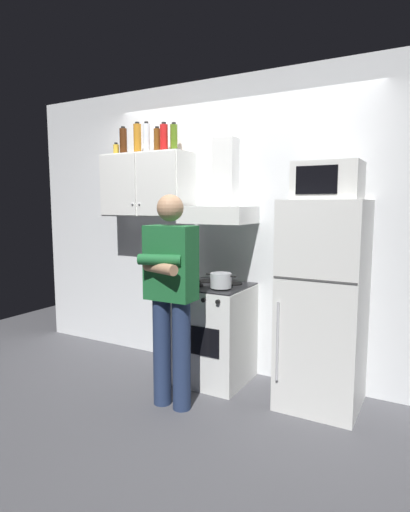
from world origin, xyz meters
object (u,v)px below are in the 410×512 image
object	(u,v)px
bottle_liquor_amber	(137,139)
bottle_soda_red	(164,138)
upper_cabinet	(147,185)
refrigerator	(323,305)
bottle_olive_oil	(174,138)
microwave	(328,181)
person_standing	(171,293)
stove_oven	(214,333)
cooking_pot	(221,280)
bottle_spice_jar	(116,150)
range_hood	(221,201)
bottle_vodka_clear	(147,138)
bottle_rum_dark	(123,141)
bottle_beer_brown	(157,140)

from	to	relation	value
bottle_liquor_amber	bottle_soda_red	size ratio (longest dim) A/B	1.11
upper_cabinet	bottle_liquor_amber	distance (m)	0.46
refrigerator	bottle_olive_oil	xyz separation A→B (m)	(-1.45, 0.15, 1.38)
microwave	person_standing	distance (m)	1.45
stove_oven	cooking_pot	world-z (taller)	cooking_pot
bottle_olive_oil	bottle_spice_jar	size ratio (longest dim) A/B	2.18
bottle_soda_red	bottle_olive_oil	bearing A→B (deg)	15.08
range_hood	refrigerator	bearing A→B (deg)	-7.55
refrigerator	bottle_liquor_amber	xyz separation A→B (m)	(-1.85, 0.12, 1.39)
bottle_vodka_clear	bottle_olive_oil	xyz separation A→B (m)	(0.29, 0.04, -0.01)
upper_cabinet	refrigerator	size ratio (longest dim) A/B	0.56
refrigerator	bottle_rum_dark	xyz separation A→B (m)	(-2.02, 0.11, 1.38)
bottle_beer_brown	bottle_olive_oil	xyz separation A→B (m)	(0.18, 0.02, 0.01)
upper_cabinet	stove_oven	world-z (taller)	upper_cabinet
bottle_beer_brown	bottle_soda_red	size ratio (longest dim) A/B	0.89
stove_oven	bottle_spice_jar	distance (m)	2.03
bottle_spice_jar	range_hood	bearing A→B (deg)	1.62
range_hood	bottle_vodka_clear	world-z (taller)	bottle_vodka_clear
person_standing	stove_oven	bearing A→B (deg)	85.28
bottle_rum_dark	bottle_spice_jar	world-z (taller)	bottle_rum_dark
cooking_pot	person_standing	bearing A→B (deg)	-110.30
bottle_rum_dark	bottle_vodka_clear	bearing A→B (deg)	0.35
microwave	bottle_liquor_amber	bearing A→B (deg)	176.83
stove_oven	bottle_olive_oil	world-z (taller)	bottle_olive_oil
stove_oven	bottle_liquor_amber	bearing A→B (deg)	172.33
microwave	range_hood	bearing A→B (deg)	173.54
bottle_liquor_amber	bottle_olive_oil	xyz separation A→B (m)	(0.40, 0.03, -0.02)
bottle_vodka_clear	stove_oven	bearing A→B (deg)	-8.14
upper_cabinet	microwave	world-z (taller)	upper_cabinet
refrigerator	cooking_pot	bearing A→B (deg)	-171.68
bottle_olive_oil	bottle_soda_red	bearing A→B (deg)	-164.92
refrigerator	bottle_soda_red	xyz separation A→B (m)	(-1.55, 0.13, 1.38)
bottle_olive_oil	bottle_liquor_amber	bearing A→B (deg)	-175.80
cooking_pot	bottle_spice_jar	world-z (taller)	bottle_spice_jar
bottle_olive_oil	bottle_soda_red	size ratio (longest dim) A/B	0.98
person_standing	cooking_pot	bearing A→B (deg)	69.70
microwave	bottle_olive_oil	world-z (taller)	bottle_olive_oil
cooking_pot	bottle_soda_red	size ratio (longest dim) A/B	1.02
person_standing	cooking_pot	size ratio (longest dim) A/B	5.89
upper_cabinet	refrigerator	bearing A→B (deg)	-4.07
microwave	bottle_liquor_amber	xyz separation A→B (m)	(-1.85, 0.10, 0.45)
bottle_spice_jar	bottle_soda_red	bearing A→B (deg)	3.31
refrigerator	stove_oven	bearing A→B (deg)	-179.96
refrigerator	bottle_liquor_amber	world-z (taller)	bottle_liquor_amber
person_standing	cooking_pot	xyz separation A→B (m)	(0.18, 0.49, 0.04)
upper_cabinet	range_hood	distance (m)	0.81
cooking_pot	bottle_rum_dark	xyz separation A→B (m)	(-1.20, 0.23, 1.24)
person_standing	bottle_vodka_clear	size ratio (longest dim) A/B	5.60
bottle_rum_dark	range_hood	bearing A→B (deg)	0.83
upper_cabinet	cooking_pot	bearing A→B (deg)	-14.73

